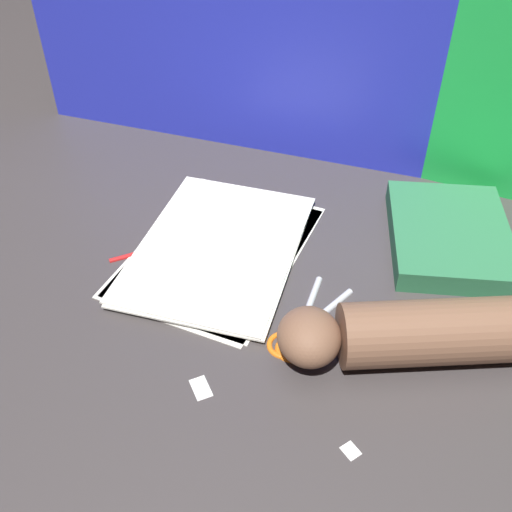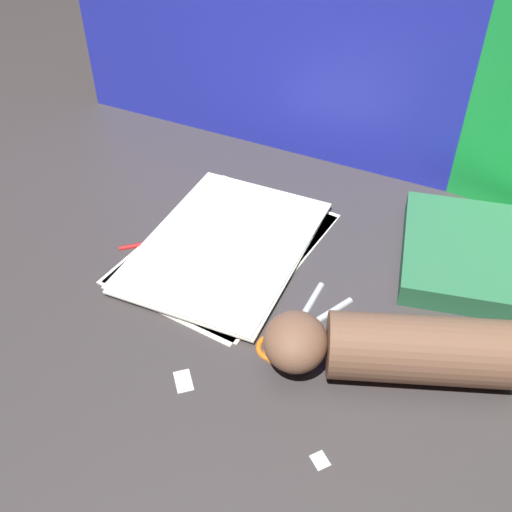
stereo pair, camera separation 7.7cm
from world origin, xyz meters
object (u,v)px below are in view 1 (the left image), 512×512
Objects in this scene: paper_stack at (219,248)px; book_closed at (449,235)px; scissors at (300,330)px; hand_forearm at (405,333)px.

book_closed is (0.31, 0.13, 0.01)m from paper_stack.
paper_stack is at bearing -157.19° from book_closed.
scissors is 0.54× the size of hand_forearm.
book_closed is 1.59× the size of scissors.
paper_stack is 0.30m from hand_forearm.
scissors is at bearing -34.99° from paper_stack.
hand_forearm is (0.28, -0.10, 0.03)m from paper_stack.
paper_stack reaches higher than scissors.
paper_stack is 2.04× the size of scissors.
paper_stack is at bearing 145.01° from scissors.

